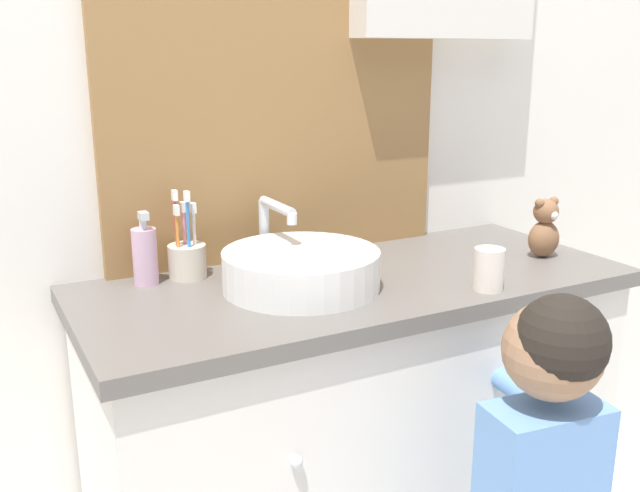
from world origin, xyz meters
TOP-DOWN VIEW (x-y plane):
  - wall_back at (0.02, 0.62)m, footprint 3.20×0.18m
  - vanity_counter at (0.00, 0.34)m, footprint 1.21×0.52m
  - sink_basin at (-0.14, 0.34)m, footprint 0.33×0.38m
  - toothbrush_holder at (-0.33, 0.52)m, footprint 0.08×0.08m
  - soap_dispenser at (-0.42, 0.52)m, footprint 0.05×0.05m
  - child_figure at (0.11, -0.12)m, footprint 0.25×0.45m
  - teddy_bear at (0.48, 0.28)m, footprint 0.08×0.07m
  - drinking_cup at (0.20, 0.15)m, footprint 0.06×0.06m

SIDE VIEW (x-z plane):
  - vanity_counter at x=0.00m, z-range 0.00..0.85m
  - child_figure at x=0.11m, z-range 0.09..1.03m
  - sink_basin at x=-0.14m, z-range 0.81..0.97m
  - drinking_cup at x=0.20m, z-range 0.85..0.94m
  - toothbrush_holder at x=-0.33m, z-range 0.79..0.99m
  - soap_dispenser at x=-0.42m, z-range 0.83..0.99m
  - teddy_bear at x=0.48m, z-range 0.84..0.99m
  - wall_back at x=0.02m, z-range 0.04..2.54m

